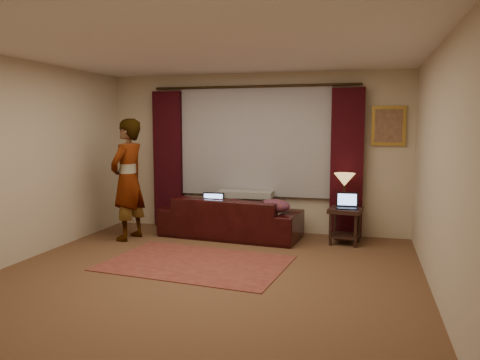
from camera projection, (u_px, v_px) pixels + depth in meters
The scene contains 20 objects.
floor at pixel (205, 276), 5.49m from camera, with size 5.00×5.00×0.01m, color brown.
ceiling at pixel (203, 49), 5.19m from camera, with size 5.00×5.00×0.02m, color silver.
wall_back at pixel (255, 153), 7.74m from camera, with size 5.00×0.02×2.60m, color beige.
wall_front at pixel (71, 197), 2.94m from camera, with size 5.00×0.02×2.60m, color beige.
wall_left at pixel (20, 161), 5.99m from camera, with size 0.02×5.00×2.60m, color beige.
wall_right at pixel (439, 171), 4.69m from camera, with size 0.02×5.00×2.60m, color beige.
sheer_curtain at pixel (254, 141), 7.66m from camera, with size 2.50×0.05×1.80m, color #96969D.
drape_left at pixel (168, 159), 8.04m from camera, with size 0.50×0.14×2.30m, color black.
drape_right at pixel (347, 163), 7.25m from camera, with size 0.50×0.14×2.30m, color black.
curtain_rod at pixel (253, 86), 7.51m from camera, with size 0.04×0.04×3.40m, color #302012.
picture_frame at pixel (389, 126), 7.11m from camera, with size 0.50×0.04×0.60m, color #B58C38.
sofa at pixel (230, 209), 7.38m from camera, with size 2.19×0.95×0.88m, color black.
throw_blanket at pixel (246, 179), 7.53m from camera, with size 0.87×0.35×0.10m, color gray.
clothing_pile at pixel (274, 207), 7.00m from camera, with size 0.48×0.37×0.20m, color #5F2D3F.
laptop_sofa at pixel (211, 202), 7.30m from camera, with size 0.34×0.37×0.25m, color black, non-canonical shape.
area_rug at pixel (196, 263), 5.97m from camera, with size 2.26×1.51×0.01m, color brown.
end_table at pixel (345, 226), 6.95m from camera, with size 0.47×0.47×0.54m, color black.
tiffany_lamp at pixel (344, 190), 7.02m from camera, with size 0.32×0.32×0.51m, color #A2864D, non-canonical shape.
laptop_table at pixel (347, 201), 6.85m from camera, with size 0.31×0.34×0.23m, color black, non-canonical shape.
person at pixel (128, 180), 7.16m from camera, with size 0.55×0.55×1.86m, color gray.
Camera 1 is at (1.79, -5.03, 1.75)m, focal length 35.00 mm.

